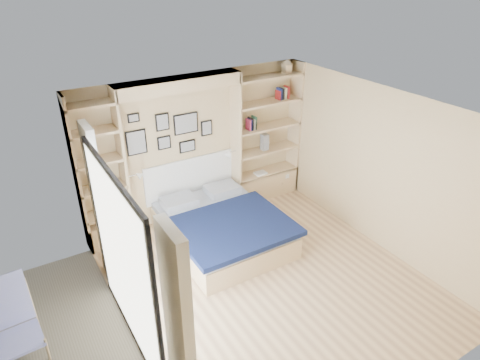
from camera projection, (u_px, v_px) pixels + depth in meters
ground at (268, 280)px, 6.10m from camera, size 4.50×4.50×0.00m
room_shell at (194, 178)px, 6.58m from camera, size 4.50×4.50×4.50m
bed at (222, 227)px, 6.82m from camera, size 1.72×2.13×1.07m
photo_gallery at (169, 133)px, 6.84m from camera, size 1.48×0.02×0.82m
reading_lamps at (186, 164)px, 6.97m from camera, size 1.92×0.12×0.15m
shelf_decor at (260, 112)px, 7.43m from camera, size 3.55×0.23×2.03m
deck_chair at (12, 322)px, 4.84m from camera, size 0.57×0.91×0.88m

